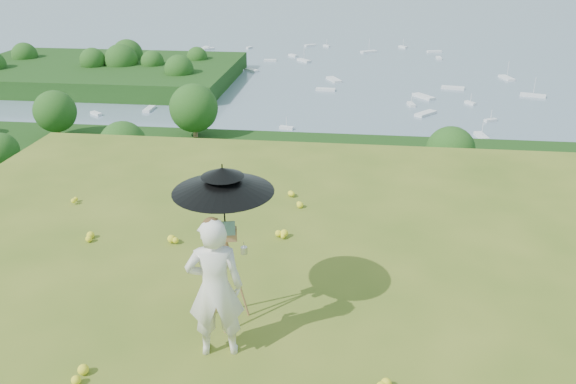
# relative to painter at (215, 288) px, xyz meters

# --- Properties ---
(ground) EXTENTS (14.00, 14.00, 0.00)m
(ground) POSITION_rel_painter_xyz_m (0.68, 0.87, -0.90)
(ground) COLOR #51691E
(ground) RESTS_ON ground
(forest_slope) EXTENTS (140.00, 56.00, 22.00)m
(forest_slope) POSITION_rel_painter_xyz_m (0.68, 35.87, -29.90)
(forest_slope) COLOR #183A0F
(forest_slope) RESTS_ON bay_water
(shoreline_tier) EXTENTS (170.00, 28.00, 8.00)m
(shoreline_tier) POSITION_rel_painter_xyz_m (0.68, 75.87, -36.90)
(shoreline_tier) COLOR #655E51
(shoreline_tier) RESTS_ON bay_water
(bay_water) EXTENTS (700.00, 700.00, 0.00)m
(bay_water) POSITION_rel_painter_xyz_m (0.68, 240.87, -34.90)
(bay_water) COLOR slate
(bay_water) RESTS_ON ground
(peninsula) EXTENTS (90.00, 60.00, 12.00)m
(peninsula) POSITION_rel_painter_xyz_m (-74.32, 155.87, -29.90)
(peninsula) COLOR #183A0F
(peninsula) RESTS_ON bay_water
(slope_trees) EXTENTS (110.00, 50.00, 6.00)m
(slope_trees) POSITION_rel_painter_xyz_m (0.68, 35.87, -15.90)
(slope_trees) COLOR #1A4A16
(slope_trees) RESTS_ON forest_slope
(harbor_town) EXTENTS (110.00, 22.00, 5.00)m
(harbor_town) POSITION_rel_painter_xyz_m (0.68, 75.87, -30.40)
(harbor_town) COLOR beige
(harbor_town) RESTS_ON shoreline_tier
(moored_boats) EXTENTS (140.00, 140.00, 0.70)m
(moored_boats) POSITION_rel_painter_xyz_m (-11.82, 161.87, -34.55)
(moored_boats) COLOR white
(moored_boats) RESTS_ON bay_water
(wildflowers) EXTENTS (10.00, 10.50, 0.12)m
(wildflowers) POSITION_rel_painter_xyz_m (0.68, 1.12, -0.84)
(wildflowers) COLOR yellow
(wildflowers) RESTS_ON ground
(painter) EXTENTS (0.73, 0.55, 1.81)m
(painter) POSITION_rel_painter_xyz_m (0.00, 0.00, 0.00)
(painter) COLOR white
(painter) RESTS_ON ground
(field_easel) EXTENTS (0.67, 0.67, 1.48)m
(field_easel) POSITION_rel_painter_xyz_m (0.00, 0.61, -0.16)
(field_easel) COLOR #AE7449
(field_easel) RESTS_ON ground
(sun_umbrella) EXTENTS (1.39, 1.39, 0.97)m
(sun_umbrella) POSITION_rel_painter_xyz_m (-0.00, 0.64, 0.80)
(sun_umbrella) COLOR black
(sun_umbrella) RESTS_ON field_easel
(painter_cap) EXTENTS (0.23, 0.27, 0.10)m
(painter_cap) POSITION_rel_painter_xyz_m (0.00, -0.00, 0.85)
(painter_cap) COLOR #D17377
(painter_cap) RESTS_ON painter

